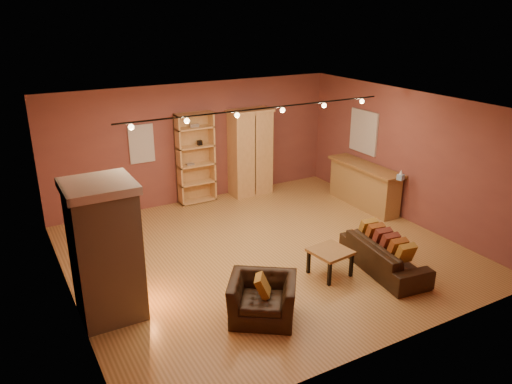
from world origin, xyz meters
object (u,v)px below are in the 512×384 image
fireplace (106,251)px  coffee_table (330,254)px  armchair (263,292)px  armoire (250,152)px  bookcase (195,157)px  loveseat (384,250)px  bar_counter (364,185)px

fireplace → coffee_table: bearing=-10.5°
fireplace → armchair: (1.94, -1.20, -0.63)m
armchair → coffee_table: 1.74m
fireplace → armoire: 5.63m
armchair → armoire: bearing=98.5°
fireplace → armoire: fireplace is taller
coffee_table → bookcase: bearing=98.4°
armoire → armchair: bearing=-116.6°
bookcase → coffee_table: bookcase is taller
loveseat → armoire: bearing=9.9°
bookcase → loveseat: (1.59, -4.73, -0.71)m
armoire → coffee_table: (-0.74, -4.25, -0.66)m
armoire → armchair: (-2.40, -4.79, -0.63)m
fireplace → armchair: fireplace is taller
bookcase → armchair: (-1.00, -4.94, -0.66)m
loveseat → coffee_table: 0.99m
bar_counter → armchair: size_ratio=1.77×
armchair → coffee_table: size_ratio=1.68×
bar_counter → fireplace: bearing=-166.1°
loveseat → armchair: armchair is taller
bookcase → loveseat: bookcase is taller
loveseat → armchair: 2.60m
loveseat → armchair: (-2.59, -0.21, 0.05)m
bookcase → fireplace: bearing=-128.3°
fireplace → bookcase: size_ratio=0.99×
bar_counter → coffee_table: 3.45m
armoire → loveseat: armoire is taller
armoire → armchair: 5.39m
fireplace → armoire: size_ratio=1.00×
armoire → bookcase: bearing=173.7°
bookcase → armoire: (1.39, -0.15, -0.03)m
armchair → coffee_table: bearing=53.0°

